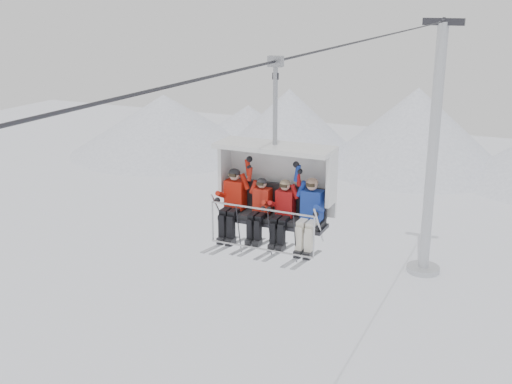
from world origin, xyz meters
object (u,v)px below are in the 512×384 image
at_px(skier_far_left, 233,201).
at_px(lift_tower_right, 431,170).
at_px(chairlift_carrier, 277,182).
at_px(skier_far_right, 310,212).
at_px(skier_center_left, 260,208).
at_px(skier_center_right, 283,210).

bearing_deg(skier_far_left, lift_tower_right, 87.53).
xyz_separation_m(chairlift_carrier, skier_far_left, (-0.92, -0.30, -0.47)).
height_order(chairlift_carrier, skier_far_left, chairlift_carrier).
bearing_deg(skier_far_right, lift_tower_right, 92.41).
relative_size(lift_tower_right, skier_center_left, 7.99).
bearing_deg(skier_center_right, skier_far_right, 1.27).
bearing_deg(chairlift_carrier, skier_center_left, -128.48).
bearing_deg(lift_tower_right, skier_center_left, -90.69).
bearing_deg(skier_center_right, chairlift_carrier, 132.31).
bearing_deg(skier_center_left, skier_far_left, 178.52).
height_order(lift_tower_right, skier_far_left, lift_tower_right).
height_order(skier_center_left, skier_center_right, skier_center_right).
height_order(skier_far_left, skier_center_left, skier_far_left).
distance_m(skier_center_left, skier_far_right, 1.15).
height_order(skier_center_left, skier_far_right, skier_far_right).
xyz_separation_m(skier_far_left, skier_center_right, (1.20, -0.01, -0.05)).
xyz_separation_m(skier_center_left, skier_center_right, (0.54, 0.00, 0.01)).
bearing_deg(chairlift_carrier, skier_center_right, -47.69).
bearing_deg(skier_center_right, lift_tower_right, 90.78).
bearing_deg(lift_tower_right, skier_far_right, -87.59).
bearing_deg(skier_center_left, skier_far_right, 0.86).
xyz_separation_m(skier_center_left, skier_far_right, (1.15, 0.02, 0.06)).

